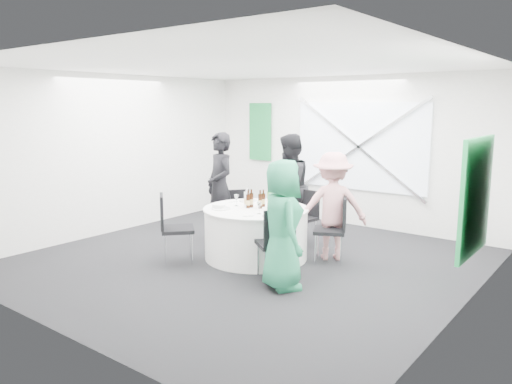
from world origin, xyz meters
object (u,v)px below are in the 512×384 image
Objects in this scene: chair_front_right at (277,238)px; person_man_back_left at (220,186)px; chair_front_left at (171,223)px; person_woman_green at (282,225)px; clear_water_bottle at (247,200)px; banquet_table at (256,233)px; chair_back at (306,213)px; chair_back_left at (240,210)px; person_woman_pink at (332,206)px; green_water_bottle at (270,201)px; person_man_back at (289,187)px; chair_back_right at (336,224)px.

chair_front_right is 2.29m from person_man_back_left.
person_woman_green reaches higher than chair_front_left.
chair_front_right is 1.19m from clear_water_bottle.
person_woman_green is 5.56× the size of clear_water_bottle.
person_woman_green is at bearing 88.56° from chair_front_right.
person_man_back_left is at bearing 156.74° from banquet_table.
chair_back is at bearing -73.83° from chair_front_left.
chair_back is at bearing -28.29° from person_woman_green.
chair_back_left is at bearing -90.96° from chair_front_right.
chair_front_left is 0.55× the size of person_man_back_left.
banquet_table is at bearing 11.81° from clear_water_bottle.
chair_front_right is at bearing -61.28° from chair_back.
person_man_back_left is at bearing -82.23° from chair_front_right.
person_man_back_left is 2.06m from person_woman_pink.
green_water_bottle reaches higher than chair_front_left.
person_woman_green is at bearing -7.35° from person_man_back_left.
clear_water_bottle is (0.77, -0.78, 0.40)m from chair_back_left.
person_man_back_left is 1.43m from green_water_bottle.
banquet_table is 1.20m from person_woman_pink.
person_man_back is (0.67, 0.49, 0.42)m from chair_back_left.
person_man_back is at bearing 101.25° from banquet_table.
person_woman_green is (2.15, -1.27, -0.10)m from person_man_back_left.
person_man_back_left is (-1.30, -0.64, 0.39)m from chair_back.
chair_front_left is 2.26m from person_man_back.
chair_back_right is 0.54× the size of person_man_back.
person_woman_pink is at bearing 35.86° from banquet_table.
chair_back_right and chair_front_right have the same top height.
chair_front_right is at bearing 18.53° from person_man_back.
person_man_back is 1.30m from person_woman_pink.
chair_back_left is 2.83× the size of clear_water_bottle.
person_man_back_left is at bearing -145.87° from chair_back.
green_water_bottle reaches higher than chair_back_left.
banquet_table is 1.19m from chair_back_right.
person_man_back is at bearing 63.09° from person_man_back_left.
chair_front_right is 1.31m from person_woman_pink.
person_man_back_left is 1.17m from person_man_back.
chair_front_right is 0.61× the size of person_woman_pink.
green_water_bottle is at bearing 11.76° from banquet_table.
person_man_back reaches higher than chair_front_left.
chair_front_right is (-0.23, -1.15, -0.00)m from chair_back_right.
person_woman_pink reaches higher than chair_back.
chair_back_left is 0.93m from person_man_back.
chair_back_right is 1.17m from chair_front_right.
person_woman_pink is 5.48× the size of clear_water_bottle.
chair_back_left is 1.99m from chair_back_right.
chair_back is at bearing 75.12° from clear_water_bottle.
chair_front_left is 1.49m from person_man_back_left.
person_woman_pink is (0.08, 1.29, 0.23)m from chair_front_right.
person_man_back_left reaches higher than person_woman_pink.
chair_back_right reaches higher than banquet_table.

